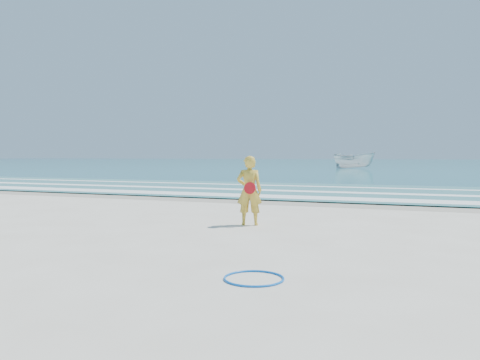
% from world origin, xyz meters
% --- Properties ---
extents(ground, '(400.00, 400.00, 0.00)m').
position_xyz_m(ground, '(0.00, 0.00, 0.00)').
color(ground, silver).
rests_on(ground, ground).
extents(wet_sand, '(400.00, 2.40, 0.00)m').
position_xyz_m(wet_sand, '(0.00, 9.00, 0.00)').
color(wet_sand, '#B2A893').
rests_on(wet_sand, ground).
extents(ocean, '(400.00, 190.00, 0.04)m').
position_xyz_m(ocean, '(0.00, 105.00, 0.02)').
color(ocean, '#19727F').
rests_on(ocean, ground).
extents(shallow, '(400.00, 10.00, 0.01)m').
position_xyz_m(shallow, '(0.00, 14.00, 0.04)').
color(shallow, '#59B7AD').
rests_on(shallow, ocean).
extents(foam_near, '(400.00, 1.40, 0.01)m').
position_xyz_m(foam_near, '(0.00, 10.30, 0.05)').
color(foam_near, white).
rests_on(foam_near, shallow).
extents(foam_mid, '(400.00, 0.90, 0.01)m').
position_xyz_m(foam_mid, '(0.00, 13.20, 0.05)').
color(foam_mid, white).
rests_on(foam_mid, shallow).
extents(foam_far, '(400.00, 0.60, 0.01)m').
position_xyz_m(foam_far, '(0.00, 16.50, 0.05)').
color(foam_far, white).
rests_on(foam_far, shallow).
extents(hoop, '(1.03, 1.03, 0.03)m').
position_xyz_m(hoop, '(2.63, -0.92, 0.01)').
color(hoop, blue).
rests_on(hoop, ground).
extents(boat, '(5.41, 3.08, 1.97)m').
position_xyz_m(boat, '(-2.95, 49.87, 1.03)').
color(boat, silver).
rests_on(boat, ocean).
extents(woman, '(0.66, 0.52, 1.59)m').
position_xyz_m(woman, '(0.95, 3.47, 0.79)').
color(woman, gold).
rests_on(woman, ground).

